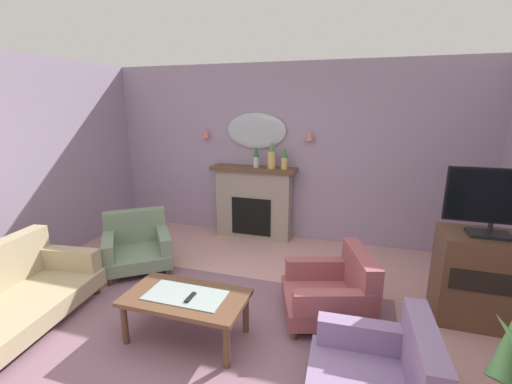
{
  "coord_description": "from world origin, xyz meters",
  "views": [
    {
      "loc": [
        1.16,
        -2.29,
        2.1
      ],
      "look_at": [
        -0.11,
        1.76,
        1.03
      ],
      "focal_mm": 24.19,
      "sensor_mm": 36.0,
      "label": 1
    }
  ],
  "objects_px": {
    "mantel_vase_centre": "(256,156)",
    "armchair_beside_couch": "(137,244)",
    "tv_flatscreen": "(495,201)",
    "mantel_vase_left": "(272,156)",
    "tv_remote": "(190,298)",
    "fireplace": "(254,203)",
    "wall_mirror": "(256,131)",
    "mantel_vase_right": "(284,158)",
    "armchair_in_corner": "(334,290)",
    "coffee_table": "(186,301)",
    "wall_sconce_left": "(206,133)",
    "tv_cabinet": "(480,278)",
    "wall_sconce_right": "(310,136)",
    "armchair_by_coffee_table": "(380,377)"
  },
  "relations": [
    {
      "from": "mantel_vase_right",
      "to": "wall_mirror",
      "type": "relative_size",
      "value": 0.35
    },
    {
      "from": "mantel_vase_right",
      "to": "tv_cabinet",
      "type": "bearing_deg",
      "value": -31.96
    },
    {
      "from": "armchair_by_coffee_table",
      "to": "armchair_in_corner",
      "type": "bearing_deg",
      "value": 110.67
    },
    {
      "from": "coffee_table",
      "to": "mantel_vase_left",
      "type": "bearing_deg",
      "value": 87.83
    },
    {
      "from": "tv_remote",
      "to": "armchair_beside_couch",
      "type": "height_order",
      "value": "armchair_beside_couch"
    },
    {
      "from": "fireplace",
      "to": "wall_mirror",
      "type": "distance_m",
      "value": 1.15
    },
    {
      "from": "tv_remote",
      "to": "tv_cabinet",
      "type": "height_order",
      "value": "tv_cabinet"
    },
    {
      "from": "tv_remote",
      "to": "tv_flatscreen",
      "type": "distance_m",
      "value": 2.92
    },
    {
      "from": "mantel_vase_left",
      "to": "mantel_vase_right",
      "type": "relative_size",
      "value": 1.25
    },
    {
      "from": "wall_mirror",
      "to": "armchair_beside_couch",
      "type": "distance_m",
      "value": 2.44
    },
    {
      "from": "wall_mirror",
      "to": "fireplace",
      "type": "bearing_deg",
      "value": -90.0
    },
    {
      "from": "armchair_beside_couch",
      "to": "tv_flatscreen",
      "type": "relative_size",
      "value": 1.36
    },
    {
      "from": "wall_sconce_left",
      "to": "tv_flatscreen",
      "type": "distance_m",
      "value": 4.03
    },
    {
      "from": "wall_sconce_right",
      "to": "tv_cabinet",
      "type": "height_order",
      "value": "wall_sconce_right"
    },
    {
      "from": "wall_mirror",
      "to": "tv_cabinet",
      "type": "height_order",
      "value": "wall_mirror"
    },
    {
      "from": "fireplace",
      "to": "wall_mirror",
      "type": "relative_size",
      "value": 1.42
    },
    {
      "from": "wall_sconce_left",
      "to": "tv_cabinet",
      "type": "relative_size",
      "value": 0.16
    },
    {
      "from": "mantel_vase_left",
      "to": "armchair_by_coffee_table",
      "type": "bearing_deg",
      "value": -61.95
    },
    {
      "from": "coffee_table",
      "to": "mantel_vase_right",
      "type": "bearing_deg",
      "value": 83.45
    },
    {
      "from": "tv_cabinet",
      "to": "mantel_vase_right",
      "type": "bearing_deg",
      "value": 148.04
    },
    {
      "from": "coffee_table",
      "to": "tv_flatscreen",
      "type": "bearing_deg",
      "value": 23.23
    },
    {
      "from": "mantel_vase_left",
      "to": "wall_sconce_left",
      "type": "height_order",
      "value": "wall_sconce_left"
    },
    {
      "from": "armchair_in_corner",
      "to": "armchair_beside_couch",
      "type": "bearing_deg",
      "value": 171.25
    },
    {
      "from": "wall_sconce_right",
      "to": "armchair_in_corner",
      "type": "xyz_separation_m",
      "value": [
        0.61,
        -1.98,
        -1.35
      ]
    },
    {
      "from": "coffee_table",
      "to": "armchair_beside_couch",
      "type": "xyz_separation_m",
      "value": [
        -1.36,
        1.14,
        -0.08
      ]
    },
    {
      "from": "mantel_vase_right",
      "to": "tv_remote",
      "type": "distance_m",
      "value": 2.79
    },
    {
      "from": "wall_sconce_right",
      "to": "tv_remote",
      "type": "bearing_deg",
      "value": -101.86
    },
    {
      "from": "wall_sconce_left",
      "to": "armchair_by_coffee_table",
      "type": "xyz_separation_m",
      "value": [
        2.71,
        -3.05,
        -1.35
      ]
    },
    {
      "from": "mantel_vase_centre",
      "to": "armchair_beside_couch",
      "type": "bearing_deg",
      "value": -129.57
    },
    {
      "from": "mantel_vase_left",
      "to": "armchair_by_coffee_table",
      "type": "distance_m",
      "value": 3.48
    },
    {
      "from": "wall_sconce_right",
      "to": "tv_remote",
      "type": "height_order",
      "value": "wall_sconce_right"
    },
    {
      "from": "mantel_vase_right",
      "to": "wall_sconce_left",
      "type": "xyz_separation_m",
      "value": [
        -1.35,
        0.12,
        0.33
      ]
    },
    {
      "from": "wall_mirror",
      "to": "armchair_by_coffee_table",
      "type": "bearing_deg",
      "value": -59.02
    },
    {
      "from": "mantel_vase_left",
      "to": "tv_remote",
      "type": "relative_size",
      "value": 2.6
    },
    {
      "from": "fireplace",
      "to": "armchair_beside_couch",
      "type": "bearing_deg",
      "value": -127.85
    },
    {
      "from": "mantel_vase_left",
      "to": "wall_sconce_right",
      "type": "relative_size",
      "value": 2.97
    },
    {
      "from": "wall_mirror",
      "to": "armchair_by_coffee_table",
      "type": "distance_m",
      "value": 3.88
    },
    {
      "from": "armchair_in_corner",
      "to": "wall_sconce_right",
      "type": "bearing_deg",
      "value": 107.05
    },
    {
      "from": "mantel_vase_centre",
      "to": "armchair_beside_couch",
      "type": "height_order",
      "value": "mantel_vase_centre"
    },
    {
      "from": "mantel_vase_right",
      "to": "armchair_in_corner",
      "type": "xyz_separation_m",
      "value": [
        0.96,
        -1.86,
        -1.02
      ]
    },
    {
      "from": "armchair_beside_couch",
      "to": "tv_flatscreen",
      "type": "xyz_separation_m",
      "value": [
        3.98,
        -0.01,
        0.94
      ]
    },
    {
      "from": "wall_sconce_right",
      "to": "armchair_by_coffee_table",
      "type": "height_order",
      "value": "wall_sconce_right"
    },
    {
      "from": "wall_sconce_right",
      "to": "tv_cabinet",
      "type": "distance_m",
      "value": 2.8
    },
    {
      "from": "mantel_vase_centre",
      "to": "armchair_by_coffee_table",
      "type": "xyz_separation_m",
      "value": [
        1.81,
        -2.93,
        -1.03
      ]
    },
    {
      "from": "tv_cabinet",
      "to": "wall_mirror",
      "type": "bearing_deg",
      "value": 150.16
    },
    {
      "from": "mantel_vase_left",
      "to": "tv_cabinet",
      "type": "bearing_deg",
      "value": -29.88
    },
    {
      "from": "mantel_vase_centre",
      "to": "wall_mirror",
      "type": "height_order",
      "value": "wall_mirror"
    },
    {
      "from": "coffee_table",
      "to": "armchair_in_corner",
      "type": "bearing_deg",
      "value": 30.5
    },
    {
      "from": "wall_sconce_left",
      "to": "mantel_vase_centre",
      "type": "bearing_deg",
      "value": -7.59
    },
    {
      "from": "fireplace",
      "to": "tv_remote",
      "type": "xyz_separation_m",
      "value": [
        0.27,
        -2.66,
        -0.12
      ]
    }
  ]
}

